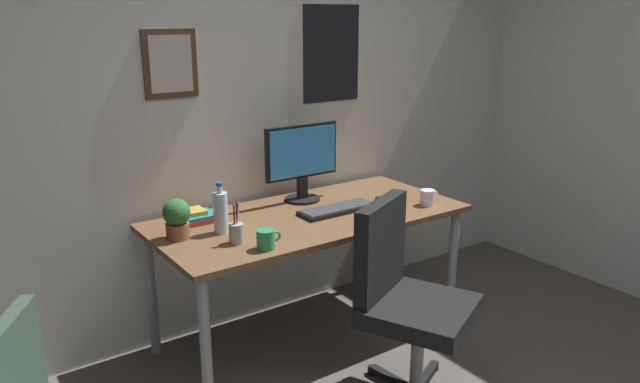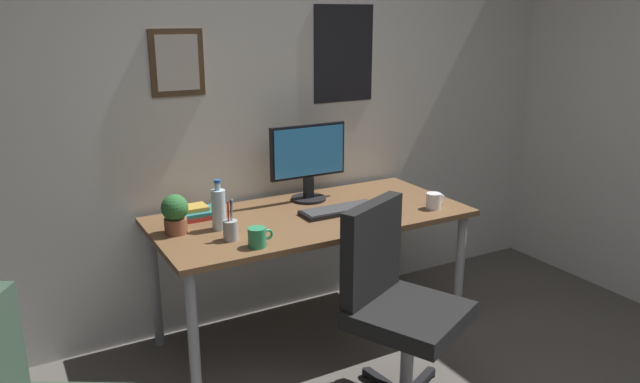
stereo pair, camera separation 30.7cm
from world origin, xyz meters
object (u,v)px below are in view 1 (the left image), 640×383
object	(u,v)px
coffee_mug_near	(266,239)
computer_mouse	(383,200)
office_chair	(404,293)
pen_cup	(236,232)
monitor	(302,159)
coffee_mug_far	(428,197)
book_stack_left	(193,217)
water_bottle	(221,212)
keyboard	(337,209)
potted_plant	(177,218)

from	to	relation	value
coffee_mug_near	computer_mouse	bearing A→B (deg)	14.16
office_chair	pen_cup	world-z (taller)	office_chair
monitor	pen_cup	distance (m)	0.76
computer_mouse	office_chair	bearing A→B (deg)	-122.75
coffee_mug_far	book_stack_left	size ratio (longest dim) A/B	0.57
monitor	water_bottle	distance (m)	0.67
coffee_mug_far	book_stack_left	bearing A→B (deg)	157.96
keyboard	book_stack_left	size ratio (longest dim) A/B	2.06
coffee_mug_near	pen_cup	xyz separation A→B (m)	(-0.08, 0.14, 0.01)
computer_mouse	coffee_mug_near	size ratio (longest dim) A/B	0.91
keyboard	potted_plant	xyz separation A→B (m)	(-0.86, 0.11, 0.09)
pen_cup	book_stack_left	distance (m)	0.40
keyboard	pen_cup	world-z (taller)	pen_cup
coffee_mug_near	book_stack_left	bearing A→B (deg)	102.69
office_chair	water_bottle	size ratio (longest dim) A/B	3.76
water_bottle	coffee_mug_far	xyz separation A→B (m)	(1.14, -0.26, -0.06)
pen_cup	potted_plant	bearing A→B (deg)	132.78
computer_mouse	book_stack_left	distance (m)	1.05
monitor	potted_plant	world-z (taller)	monitor
keyboard	book_stack_left	distance (m)	0.76
office_chair	coffee_mug_near	distance (m)	0.67
keyboard	pen_cup	distance (m)	0.67
water_bottle	pen_cup	world-z (taller)	water_bottle
coffee_mug_far	coffee_mug_near	bearing A→B (deg)	-177.10
office_chair	coffee_mug_near	world-z (taller)	office_chair
pen_cup	keyboard	bearing A→B (deg)	9.15
monitor	potted_plant	xyz separation A→B (m)	(-0.82, -0.17, -0.13)
monitor	computer_mouse	xyz separation A→B (m)	(0.34, -0.31, -0.22)
coffee_mug_near	pen_cup	bearing A→B (deg)	118.26
monitor	book_stack_left	xyz separation A→B (m)	(-0.67, 0.00, -0.21)
coffee_mug_near	potted_plant	distance (m)	0.45
coffee_mug_near	book_stack_left	distance (m)	0.55
water_bottle	potted_plant	xyz separation A→B (m)	(-0.20, 0.05, -0.00)
computer_mouse	coffee_mug_far	xyz separation A→B (m)	(0.18, -0.17, 0.03)
monitor	keyboard	xyz separation A→B (m)	(0.04, -0.28, -0.23)
computer_mouse	potted_plant	xyz separation A→B (m)	(-1.16, 0.13, 0.09)
water_bottle	coffee_mug_near	bearing A→B (deg)	-77.23
computer_mouse	pen_cup	world-z (taller)	pen_cup
monitor	water_bottle	size ratio (longest dim) A/B	1.82
keyboard	computer_mouse	size ratio (longest dim) A/B	3.91
coffee_mug_near	potted_plant	xyz separation A→B (m)	(-0.27, 0.36, 0.06)
office_chair	keyboard	world-z (taller)	office_chair
coffee_mug_near	coffee_mug_far	bearing A→B (deg)	2.90
coffee_mug_far	pen_cup	xyz separation A→B (m)	(-1.14, 0.09, 0.01)
monitor	keyboard	size ratio (longest dim) A/B	1.07
coffee_mug_near	pen_cup	size ratio (longest dim) A/B	0.61
keyboard	potted_plant	bearing A→B (deg)	172.81
office_chair	water_bottle	distance (m)	0.95
computer_mouse	coffee_mug_far	size ratio (longest dim) A/B	0.92
office_chair	potted_plant	size ratio (longest dim) A/B	4.87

